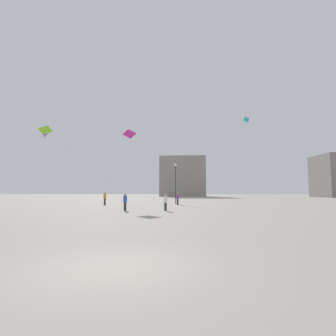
{
  "coord_description": "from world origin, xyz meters",
  "views": [
    {
      "loc": [
        1.92,
        -6.67,
        1.9
      ],
      "look_at": [
        0.0,
        15.18,
        3.81
      ],
      "focal_mm": 28.27,
      "sensor_mm": 36.0,
      "label": 1
    }
  ],
  "objects_px": {
    "person_in_white": "(165,201)",
    "building_left_hall": "(183,177)",
    "person_in_blue": "(125,201)",
    "kite_lime_delta": "(47,132)",
    "kite_cyan_delta": "(244,122)",
    "kite_violet_delta": "(48,135)",
    "lamppost_east": "(176,178)",
    "person_in_orange": "(105,198)",
    "kite_magenta_delta": "(129,135)",
    "person_in_purple": "(178,198)"
  },
  "relations": [
    {
      "from": "person_in_blue",
      "to": "person_in_orange",
      "type": "relative_size",
      "value": 0.96
    },
    {
      "from": "person_in_orange",
      "to": "person_in_purple",
      "type": "bearing_deg",
      "value": 5.79
    },
    {
      "from": "person_in_purple",
      "to": "person_in_blue",
      "type": "bearing_deg",
      "value": -39.38
    },
    {
      "from": "person_in_white",
      "to": "lamppost_east",
      "type": "distance_m",
      "value": 13.57
    },
    {
      "from": "person_in_white",
      "to": "person_in_blue",
      "type": "bearing_deg",
      "value": 7.47
    },
    {
      "from": "person_in_blue",
      "to": "building_left_hall",
      "type": "height_order",
      "value": "building_left_hall"
    },
    {
      "from": "person_in_blue",
      "to": "person_in_white",
      "type": "height_order",
      "value": "person_in_blue"
    },
    {
      "from": "person_in_orange",
      "to": "lamppost_east",
      "type": "distance_m",
      "value": 10.51
    },
    {
      "from": "building_left_hall",
      "to": "lamppost_east",
      "type": "xyz_separation_m",
      "value": [
        0.63,
        -55.1,
        -3.17
      ]
    },
    {
      "from": "kite_magenta_delta",
      "to": "lamppost_east",
      "type": "relative_size",
      "value": 1.49
    },
    {
      "from": "person_in_white",
      "to": "kite_magenta_delta",
      "type": "xyz_separation_m",
      "value": [
        -5.91,
        9.42,
        8.66
      ]
    },
    {
      "from": "person_in_white",
      "to": "kite_cyan_delta",
      "type": "bearing_deg",
      "value": -118.54
    },
    {
      "from": "person_in_blue",
      "to": "kite_lime_delta",
      "type": "xyz_separation_m",
      "value": [
        -8.07,
        -0.38,
        6.96
      ]
    },
    {
      "from": "person_in_purple",
      "to": "kite_cyan_delta",
      "type": "distance_m",
      "value": 16.52
    },
    {
      "from": "kite_violet_delta",
      "to": "kite_cyan_delta",
      "type": "bearing_deg",
      "value": 27.05
    },
    {
      "from": "building_left_hall",
      "to": "kite_lime_delta",
      "type": "bearing_deg",
      "value": -99.56
    },
    {
      "from": "person_in_white",
      "to": "kite_violet_delta",
      "type": "height_order",
      "value": "kite_violet_delta"
    },
    {
      "from": "person_in_white",
      "to": "building_left_hall",
      "type": "height_order",
      "value": "building_left_hall"
    },
    {
      "from": "person_in_blue",
      "to": "kite_violet_delta",
      "type": "relative_size",
      "value": 0.22
    },
    {
      "from": "person_in_blue",
      "to": "kite_cyan_delta",
      "type": "relative_size",
      "value": 0.14
    },
    {
      "from": "kite_lime_delta",
      "to": "kite_violet_delta",
      "type": "distance_m",
      "value": 4.56
    },
    {
      "from": "kite_lime_delta",
      "to": "kite_cyan_delta",
      "type": "relative_size",
      "value": 0.71
    },
    {
      "from": "person_in_white",
      "to": "kite_magenta_delta",
      "type": "bearing_deg",
      "value": -52.48
    },
    {
      "from": "kite_cyan_delta",
      "to": "lamppost_east",
      "type": "relative_size",
      "value": 2.07
    },
    {
      "from": "kite_cyan_delta",
      "to": "kite_violet_delta",
      "type": "xyz_separation_m",
      "value": [
        -25.17,
        -12.85,
        -4.36
      ]
    },
    {
      "from": "person_in_white",
      "to": "kite_cyan_delta",
      "type": "relative_size",
      "value": 0.14
    },
    {
      "from": "kite_magenta_delta",
      "to": "kite_lime_delta",
      "type": "bearing_deg",
      "value": -121.56
    },
    {
      "from": "building_left_hall",
      "to": "lamppost_east",
      "type": "bearing_deg",
      "value": -89.35
    },
    {
      "from": "kite_magenta_delta",
      "to": "lamppost_east",
      "type": "distance_m",
      "value": 9.19
    },
    {
      "from": "person_in_purple",
      "to": "lamppost_east",
      "type": "relative_size",
      "value": 0.28
    },
    {
      "from": "kite_lime_delta",
      "to": "kite_cyan_delta",
      "type": "height_order",
      "value": "kite_cyan_delta"
    },
    {
      "from": "person_in_white",
      "to": "building_left_hall",
      "type": "bearing_deg",
      "value": -84.24
    },
    {
      "from": "kite_lime_delta",
      "to": "kite_cyan_delta",
      "type": "bearing_deg",
      "value": 36.2
    },
    {
      "from": "kite_cyan_delta",
      "to": "building_left_hall",
      "type": "relative_size",
      "value": 0.76
    },
    {
      "from": "person_in_orange",
      "to": "person_in_white",
      "type": "relative_size",
      "value": 1.07
    },
    {
      "from": "person_in_orange",
      "to": "kite_lime_delta",
      "type": "height_order",
      "value": "kite_lime_delta"
    },
    {
      "from": "kite_magenta_delta",
      "to": "building_left_hall",
      "type": "bearing_deg",
      "value": 84.68
    },
    {
      "from": "kite_violet_delta",
      "to": "building_left_hall",
      "type": "bearing_deg",
      "value": 78.01
    },
    {
      "from": "person_in_purple",
      "to": "person_in_blue",
      "type": "height_order",
      "value": "person_in_blue"
    },
    {
      "from": "building_left_hall",
      "to": "lamppost_east",
      "type": "relative_size",
      "value": 2.72
    },
    {
      "from": "kite_lime_delta",
      "to": "building_left_hall",
      "type": "height_order",
      "value": "building_left_hall"
    },
    {
      "from": "person_in_orange",
      "to": "kite_magenta_delta",
      "type": "distance_m",
      "value": 9.4
    },
    {
      "from": "person_in_blue",
      "to": "person_in_orange",
      "type": "bearing_deg",
      "value": 48.31
    },
    {
      "from": "kite_violet_delta",
      "to": "lamppost_east",
      "type": "bearing_deg",
      "value": 34.22
    },
    {
      "from": "kite_magenta_delta",
      "to": "person_in_purple",
      "type": "bearing_deg",
      "value": 15.87
    },
    {
      "from": "person_in_orange",
      "to": "kite_violet_delta",
      "type": "xyz_separation_m",
      "value": [
        -4.66,
        -7.14,
        7.42
      ]
    },
    {
      "from": "kite_lime_delta",
      "to": "kite_violet_delta",
      "type": "bearing_deg",
      "value": 118.8
    },
    {
      "from": "person_in_purple",
      "to": "kite_violet_delta",
      "type": "xyz_separation_m",
      "value": [
        -14.8,
        -7.82,
        7.48
      ]
    },
    {
      "from": "person_in_orange",
      "to": "kite_magenta_delta",
      "type": "height_order",
      "value": "kite_magenta_delta"
    },
    {
      "from": "person_in_purple",
      "to": "lamppost_east",
      "type": "bearing_deg",
      "value": 173.7
    }
  ]
}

